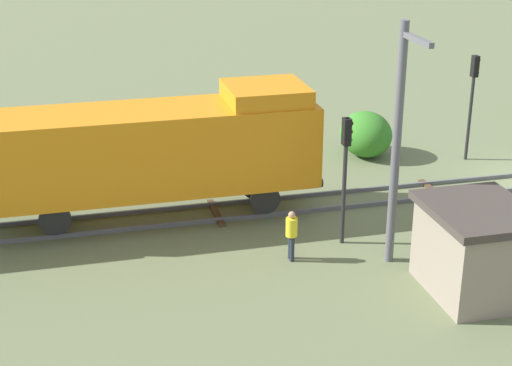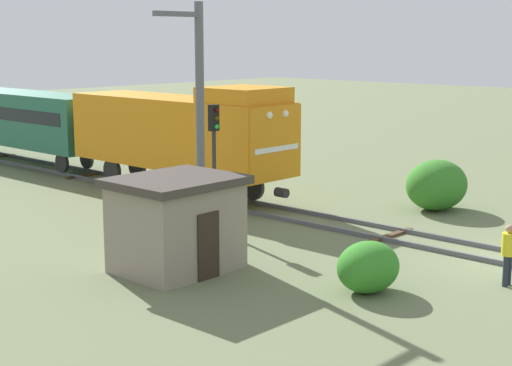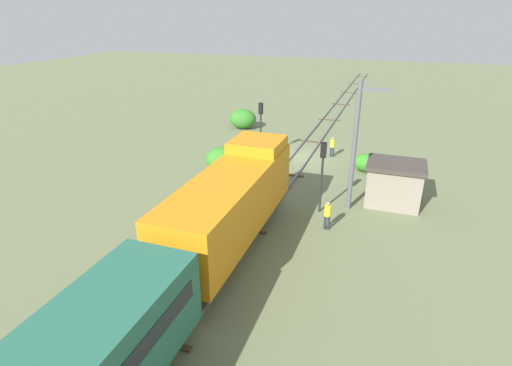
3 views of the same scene
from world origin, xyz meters
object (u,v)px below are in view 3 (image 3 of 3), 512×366
traffic_signal_near (261,120)px  relay_hut (394,183)px  worker_near_track (332,145)px  locomotive (233,198)px  catenary_mast (355,145)px  traffic_signal_mid (323,165)px  worker_by_signal (328,213)px

traffic_signal_near → relay_hut: bearing=152.7°
traffic_signal_near → relay_hut: size_ratio=1.31×
traffic_signal_near → worker_near_track: size_ratio=2.71×
traffic_signal_near → worker_near_track: bearing=-158.8°
locomotive → traffic_signal_near: size_ratio=2.52×
worker_near_track → catenary_mast: (-2.66, 9.30, 3.12)m
traffic_signal_mid → catenary_mast: size_ratio=0.57×
traffic_signal_near → worker_near_track: traffic_signal_near is taller
worker_by_signal → catenary_mast: bearing=-112.7°
worker_by_signal → catenary_mast: 4.46m
locomotive → worker_by_signal: (-4.20, -3.43, -1.78)m
worker_near_track → relay_hut: (-5.10, 7.69, 0.40)m
traffic_signal_near → catenary_mast: (-8.26, 7.12, 0.94)m
traffic_signal_mid → worker_by_signal: bearing=111.4°
locomotive → relay_hut: (-7.50, -8.10, -1.38)m
locomotive → relay_hut: locomotive is taller
traffic_signal_mid → worker_by_signal: 3.00m
traffic_signal_near → catenary_mast: 10.95m
relay_hut → traffic_signal_mid: bearing=32.7°
traffic_signal_near → traffic_signal_mid: size_ratio=1.05×
locomotive → traffic_signal_mid: (-3.40, -5.47, 0.27)m
worker_near_track → catenary_mast: size_ratio=0.22×
worker_near_track → worker_by_signal: (-1.80, 12.36, 0.00)m
locomotive → worker_by_signal: 5.70m
relay_hut → locomotive: bearing=47.2°
worker_near_track → traffic_signal_near: bearing=99.1°
locomotive → worker_by_signal: bearing=-140.8°
traffic_signal_near → catenary_mast: bearing=139.2°
catenary_mast → traffic_signal_near: bearing=-40.8°
traffic_signal_mid → catenary_mast: 2.23m
locomotive → worker_near_track: size_ratio=6.82×
worker_by_signal → catenary_mast: (-0.86, -3.06, 3.12)m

